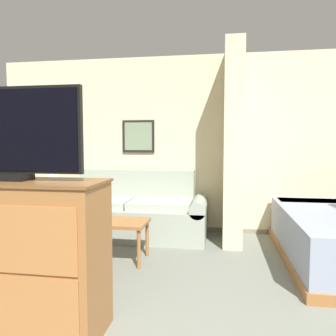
% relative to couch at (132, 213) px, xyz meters
% --- Properties ---
extents(wall_back, '(6.98, 0.16, 2.60)m').
position_rel_couch_xyz_m(wall_back, '(1.31, 0.47, 0.97)').
color(wall_back, beige).
rests_on(wall_back, ground_plane).
extents(wall_partition_pillar, '(0.24, 0.85, 2.60)m').
position_rel_couch_xyz_m(wall_partition_pillar, '(1.39, -0.01, 0.97)').
color(wall_partition_pillar, beige).
rests_on(wall_partition_pillar, ground_plane).
extents(couch, '(2.12, 0.84, 0.93)m').
position_rel_couch_xyz_m(couch, '(0.00, 0.00, 0.00)').
color(couch, '#99A393').
rests_on(couch, ground_plane).
extents(coffee_table, '(0.71, 0.48, 0.45)m').
position_rel_couch_xyz_m(coffee_table, '(0.09, -0.98, 0.06)').
color(coffee_table, '#996033').
rests_on(coffee_table, ground_plane).
extents(side_table, '(0.41, 0.41, 0.59)m').
position_rel_couch_xyz_m(side_table, '(-1.20, -0.02, 0.15)').
color(side_table, '#996033').
rests_on(side_table, ground_plane).
extents(table_lamp, '(0.34, 0.34, 0.36)m').
position_rel_couch_xyz_m(table_lamp, '(-1.20, -0.02, 0.50)').
color(table_lamp, tan).
rests_on(table_lamp, side_table).
extents(tv_dresser, '(1.27, 0.49, 1.07)m').
position_rel_couch_xyz_m(tv_dresser, '(-0.17, -2.43, 0.20)').
color(tv_dresser, '#996033').
rests_on(tv_dresser, ground_plane).
extents(tv, '(1.02, 0.16, 0.63)m').
position_rel_couch_xyz_m(tv, '(-0.17, -2.42, 1.06)').
color(tv, black).
rests_on(tv, tv_dresser).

